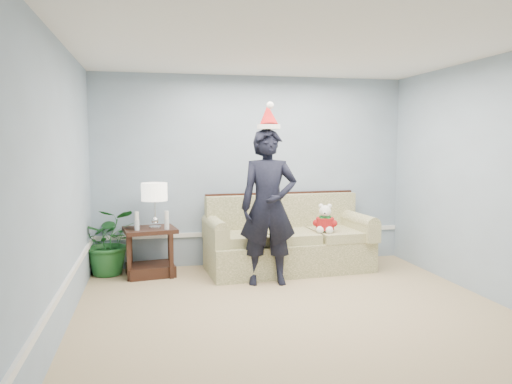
{
  "coord_description": "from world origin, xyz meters",
  "views": [
    {
      "loc": [
        -1.44,
        -4.54,
        1.75
      ],
      "look_at": [
        -0.15,
        1.55,
        1.14
      ],
      "focal_mm": 35.0,
      "sensor_mm": 36.0,
      "label": 1
    }
  ],
  "objects_px": {
    "side_table": "(150,257)",
    "man": "(268,207)",
    "table_lamp": "(154,194)",
    "houseplant": "(110,241)",
    "teddy_bear": "(325,222)",
    "sofa": "(287,243)"
  },
  "relations": [
    {
      "from": "side_table",
      "to": "man",
      "type": "xyz_separation_m",
      "value": [
        1.44,
        -0.68,
        0.72
      ]
    },
    {
      "from": "table_lamp",
      "to": "houseplant",
      "type": "relative_size",
      "value": 0.66
    },
    {
      "from": "houseplant",
      "to": "man",
      "type": "distance_m",
      "value": 2.21
    },
    {
      "from": "houseplant",
      "to": "teddy_bear",
      "type": "height_order",
      "value": "teddy_bear"
    },
    {
      "from": "man",
      "to": "teddy_bear",
      "type": "distance_m",
      "value": 1.0
    },
    {
      "from": "sofa",
      "to": "teddy_bear",
      "type": "bearing_deg",
      "value": -33.56
    },
    {
      "from": "side_table",
      "to": "man",
      "type": "distance_m",
      "value": 1.75
    },
    {
      "from": "table_lamp",
      "to": "man",
      "type": "bearing_deg",
      "value": -24.86
    },
    {
      "from": "table_lamp",
      "to": "houseplant",
      "type": "distance_m",
      "value": 0.9
    },
    {
      "from": "houseplant",
      "to": "teddy_bear",
      "type": "bearing_deg",
      "value": -9.51
    },
    {
      "from": "man",
      "to": "teddy_bear",
      "type": "height_order",
      "value": "man"
    },
    {
      "from": "houseplant",
      "to": "side_table",
      "type": "bearing_deg",
      "value": -18.15
    },
    {
      "from": "teddy_bear",
      "to": "side_table",
      "type": "bearing_deg",
      "value": -165.75
    },
    {
      "from": "sofa",
      "to": "man",
      "type": "height_order",
      "value": "man"
    },
    {
      "from": "sofa",
      "to": "houseplant",
      "type": "height_order",
      "value": "sofa"
    },
    {
      "from": "side_table",
      "to": "teddy_bear",
      "type": "xyz_separation_m",
      "value": [
        2.32,
        -0.3,
        0.44
      ]
    },
    {
      "from": "table_lamp",
      "to": "teddy_bear",
      "type": "height_order",
      "value": "table_lamp"
    },
    {
      "from": "man",
      "to": "teddy_bear",
      "type": "relative_size",
      "value": 4.88
    },
    {
      "from": "side_table",
      "to": "houseplant",
      "type": "bearing_deg",
      "value": 161.85
    },
    {
      "from": "sofa",
      "to": "man",
      "type": "xyz_separation_m",
      "value": [
        -0.42,
        -0.64,
        0.59
      ]
    },
    {
      "from": "side_table",
      "to": "man",
      "type": "bearing_deg",
      "value": -25.35
    },
    {
      "from": "sofa",
      "to": "houseplant",
      "type": "relative_size",
      "value": 2.55
    }
  ]
}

